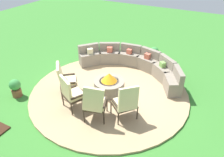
# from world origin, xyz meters

# --- Properties ---
(ground_plane) EXTENTS (24.00, 24.00, 0.00)m
(ground_plane) POSITION_xyz_m (0.00, 0.00, 0.00)
(ground_plane) COLOR #387A2D
(patio_circle) EXTENTS (5.17, 5.17, 0.06)m
(patio_circle) POSITION_xyz_m (0.00, 0.00, 0.03)
(patio_circle) COLOR tan
(patio_circle) RESTS_ON ground_plane
(fire_pit) EXTENTS (1.00, 1.00, 0.69)m
(fire_pit) POSITION_xyz_m (0.00, 0.00, 0.33)
(fire_pit) COLOR gray
(fire_pit) RESTS_ON patio_circle
(curved_stone_bench) EXTENTS (4.25, 1.81, 0.82)m
(curved_stone_bench) POSITION_xyz_m (0.16, 1.66, 0.39)
(curved_stone_bench) COLOR gray
(curved_stone_bench) RESTS_ON patio_circle
(lounge_chair_front_left) EXTENTS (0.79, 0.83, 1.10)m
(lounge_chair_front_left) POSITION_xyz_m (-1.18, -0.74, 0.62)
(lounge_chair_front_left) COLOR #2D2319
(lounge_chair_front_left) RESTS_ON patio_circle
(lounge_chair_front_right) EXTENTS (0.77, 0.75, 1.12)m
(lounge_chair_front_right) POSITION_xyz_m (-0.55, -1.28, 0.63)
(lounge_chair_front_right) COLOR #2D2319
(lounge_chair_front_right) RESTS_ON patio_circle
(lounge_chair_back_left) EXTENTS (0.75, 0.77, 1.16)m
(lounge_chair_back_left) POSITION_xyz_m (0.30, -1.37, 0.63)
(lounge_chair_back_left) COLOR #2D2319
(lounge_chair_back_left) RESTS_ON patio_circle
(lounge_chair_back_right) EXTENTS (0.81, 0.84, 1.12)m
(lounge_chair_back_right) POSITION_xyz_m (1.02, -0.95, 0.63)
(lounge_chair_back_right) COLOR #2D2319
(lounge_chair_back_right) RESTS_ON patio_circle
(potted_plant_0) EXTENTS (0.36, 0.36, 0.62)m
(potted_plant_0) POSITION_xyz_m (0.54, 2.93, 0.36)
(potted_plant_0) COLOR #605B56
(potted_plant_0) RESTS_ON ground_plane
(potted_plant_1) EXTENTS (0.36, 0.36, 0.61)m
(potted_plant_1) POSITION_xyz_m (-2.57, -1.55, 0.33)
(potted_plant_1) COLOR brown
(potted_plant_1) RESTS_ON ground_plane
(potted_plant_3) EXTENTS (0.29, 0.29, 0.48)m
(potted_plant_3) POSITION_xyz_m (-1.74, 2.45, 0.26)
(potted_plant_3) COLOR #605B56
(potted_plant_3) RESTS_ON ground_plane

